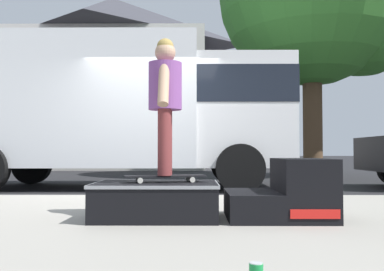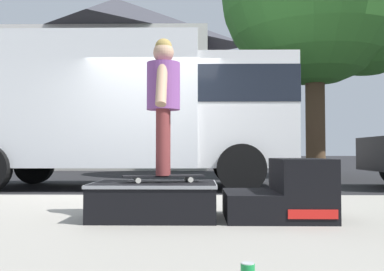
{
  "view_description": "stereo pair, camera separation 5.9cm",
  "coord_description": "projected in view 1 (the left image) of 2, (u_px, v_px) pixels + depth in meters",
  "views": [
    {
      "loc": [
        0.79,
        -6.92,
        0.76
      ],
      "look_at": [
        0.75,
        -1.02,
        0.98
      ],
      "focal_mm": 40.75,
      "sensor_mm": 36.0,
      "label": 1
    },
    {
      "loc": [
        0.85,
        -6.92,
        0.76
      ],
      "look_at": [
        0.75,
        -1.02,
        0.98
      ],
      "focal_mm": 40.75,
      "sensor_mm": 36.0,
      "label": 2
    }
  ],
  "objects": [
    {
      "name": "kicker_ramp",
      "position": [
        287.0,
        194.0,
        4.14
      ],
      "size": [
        0.97,
        0.84,
        0.57
      ],
      "color": "black",
      "rests_on": "sidewalk_slab"
    },
    {
      "name": "box_truck",
      "position": [
        124.0,
        107.0,
        9.16
      ],
      "size": [
        6.91,
        2.63,
        3.05
      ],
      "color": "white",
      "rests_on": "ground"
    },
    {
      "name": "skate_box",
      "position": [
        156.0,
        199.0,
        4.15
      ],
      "size": [
        1.17,
        0.83,
        0.34
      ],
      "color": "black",
      "rests_on": "sidewalk_slab"
    },
    {
      "name": "house_behind",
      "position": [
        112.0,
        81.0,
        21.4
      ],
      "size": [
        9.54,
        8.22,
        8.4
      ],
      "color": "silver",
      "rests_on": "ground"
    },
    {
      "name": "ground_plane",
      "position": [
        145.0,
        199.0,
        6.89
      ],
      "size": [
        140.0,
        140.0,
        0.0
      ],
      "primitive_type": "plane",
      "color": "black"
    },
    {
      "name": "skateboard",
      "position": [
        165.0,
        176.0,
        4.19
      ],
      "size": [
        0.81,
        0.38,
        0.07
      ],
      "color": "black",
      "rests_on": "skate_box"
    },
    {
      "name": "sidewalk_slab",
      "position": [
        107.0,
        229.0,
        3.9
      ],
      "size": [
        50.0,
        5.0,
        0.12
      ],
      "primitive_type": "cube",
      "color": "gray",
      "rests_on": "ground"
    },
    {
      "name": "skater_kid",
      "position": [
        165.0,
        94.0,
        4.22
      ],
      "size": [
        0.32,
        0.68,
        1.33
      ],
      "color": "brown",
      "rests_on": "skateboard"
    }
  ]
}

